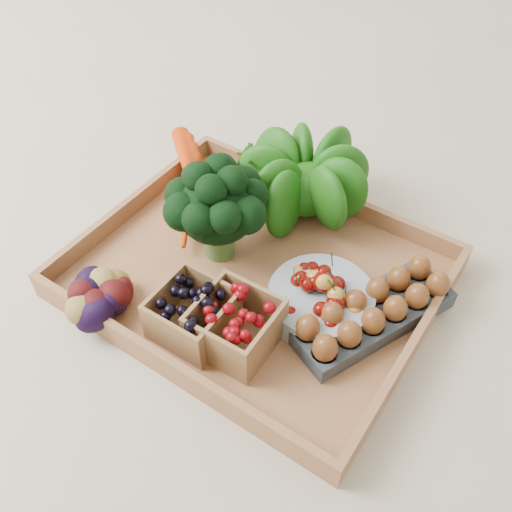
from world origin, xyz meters
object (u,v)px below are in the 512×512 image
Objects in this scene: tray at (256,278)px; cherry_bowl at (320,302)px; egg_carton at (372,316)px; broccoli at (218,224)px.

cherry_bowl reaches higher than tray.
cherry_bowl is 0.63× the size of egg_carton.
broccoli reaches higher than egg_carton.
tray is 0.11m from broccoli.
tray is 3.42× the size of cherry_bowl.
egg_carton is at bearing 2.08° from broccoli.
cherry_bowl is at bearing -3.88° from broccoli.
tray is 0.20m from egg_carton.
broccoli is 0.66× the size of egg_carton.
tray is at bearing 177.68° from cherry_bowl.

